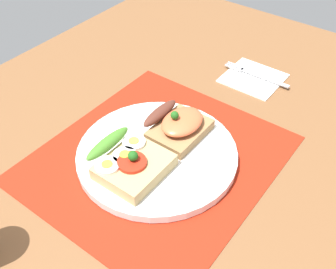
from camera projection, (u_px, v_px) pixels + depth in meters
ground_plane at (157, 165)px, 68.40cm from camera, size 120.00×90.00×3.20cm
placemat at (157, 158)px, 67.22cm from camera, size 38.98×35.24×0.30cm
plate at (157, 154)px, 66.65cm from camera, size 26.30×26.30×1.42cm
sandwich_egg_tomato at (128, 161)px, 62.32cm from camera, size 10.42×10.44×4.34cm
sandwich_salmon at (178, 125)px, 68.31cm from camera, size 10.12×9.10×5.13cm
napkin at (253, 78)px, 84.37cm from camera, size 11.17×11.31×0.60cm
fork at (254, 74)px, 84.52cm from camera, size 1.62×14.46×0.32cm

